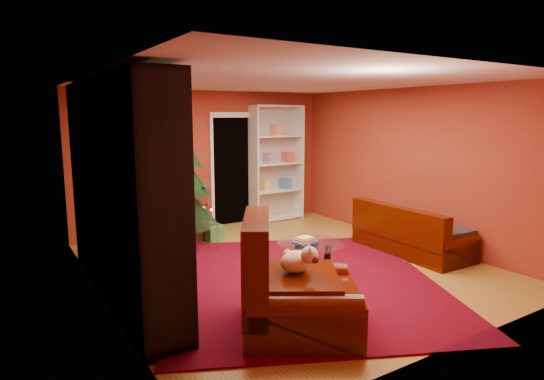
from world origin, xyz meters
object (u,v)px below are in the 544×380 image
rug (304,281)px  white_bookshelf (277,164)px  gift_box_teal (135,245)px  gift_box_red (181,236)px  gift_box_green (214,233)px  acrylic_chair (202,224)px  armchair (301,286)px  sofa (412,228)px  coffee_table (310,259)px  christmas_tree (186,185)px  media_unit (119,191)px  dog (296,262)px

rug → white_bookshelf: white_bookshelf is taller
gift_box_teal → gift_box_red: (0.88, 0.31, -0.04)m
gift_box_green → acrylic_chair: acrylic_chair is taller
gift_box_green → armchair: (-0.66, -3.49, 0.33)m
rug → gift_box_teal: 2.83m
gift_box_teal → white_bookshelf: 3.44m
gift_box_red → armchair: bearing=-92.7°
rug → white_bookshelf: bearing=62.9°
armchair → sofa: size_ratio=0.66×
gift_box_red → coffee_table: size_ratio=0.22×
christmas_tree → white_bookshelf: white_bookshelf is taller
gift_box_green → coffee_table: coffee_table is taller
gift_box_green → coffee_table: (0.36, -2.27, 0.09)m
gift_box_green → armchair: bearing=-100.7°
media_unit → gift_box_green: bearing=40.6°
rug → sofa: bearing=3.8°
rug → christmas_tree: christmas_tree is taller
christmas_tree → coffee_table: size_ratio=2.20×
gift_box_red → rug: bearing=-76.6°
white_bookshelf → armchair: (-2.47, -4.30, -0.69)m
gift_box_teal → gift_box_red: bearing=19.7°
dog → coffee_table: dog is taller
gift_box_green → acrylic_chair: (-0.38, -0.38, 0.29)m
sofa → coffee_table: 2.00m
dog → sofa: dog is taller
christmas_tree → armchair: 3.89m
rug → gift_box_red: 2.78m
christmas_tree → gift_box_teal: size_ratio=7.06×
sofa → white_bookshelf: bearing=11.1°
media_unit → gift_box_red: bearing=53.2°
gift_box_teal → sofa: 4.35m
gift_box_teal → gift_box_red: 0.93m
sofa → coffee_table: size_ratio=2.06×
gift_box_green → gift_box_red: bearing=149.8°
sofa → acrylic_chair: size_ratio=2.15×
media_unit → dog: 2.24m
armchair → white_bookshelf: bearing=1.8°
dog → gift_box_green: bearing=20.4°
rug → media_unit: bearing=160.2°
rug → white_bookshelf: 3.81m
media_unit → white_bookshelf: (3.75, 2.47, -0.11)m
rug → gift_box_green: 2.43m
acrylic_chair → gift_box_red: bearing=95.0°
media_unit → white_bookshelf: 4.49m
gift_box_red → dog: 3.76m
armchair → coffee_table: (1.03, 1.22, -0.24)m
rug → media_unit: 2.56m
gift_box_teal → christmas_tree: bearing=20.8°
christmas_tree → acrylic_chair: bearing=-92.8°
coffee_table → rug: bearing=-144.6°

